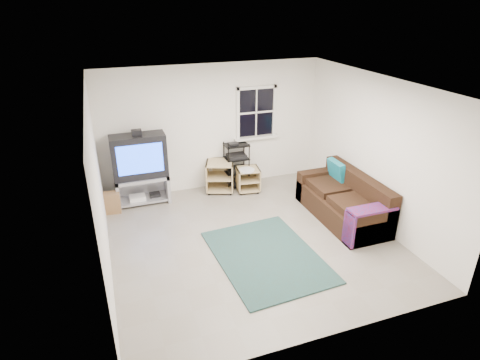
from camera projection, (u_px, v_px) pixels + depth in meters
name	position (u px, v px, depth m)	size (l,w,h in m)	color
room	(256.00, 116.00, 8.43)	(4.60, 4.62, 4.60)	gray
tv_unit	(140.00, 164.00, 7.73)	(1.03, 0.51, 1.51)	#A6A6AE
av_rack	(236.00, 168.00, 8.57)	(0.49, 0.36, 0.99)	black
side_table_left	(220.00, 175.00, 8.44)	(0.70, 0.70, 0.65)	tan
side_table_right	(247.00, 177.00, 8.43)	(0.52, 0.52, 0.53)	tan
sofa	(344.00, 202.00, 7.37)	(0.88, 1.99, 0.91)	black
shag_rug	(267.00, 256.00, 6.35)	(1.52, 2.09, 0.02)	black
paper_bag	(112.00, 203.00, 7.58)	(0.29, 0.19, 0.42)	olive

